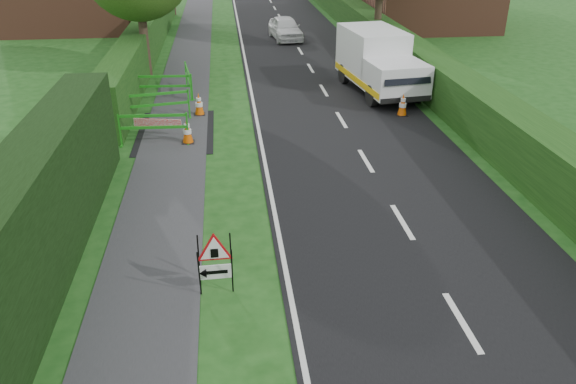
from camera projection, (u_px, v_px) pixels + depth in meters
ground at (329, 378)px, 8.52m from camera, size 120.00×120.00×0.00m
road_surface at (276, 10)px, 39.84m from camera, size 6.00×90.00×0.02m
footpath at (198, 12)px, 39.28m from camera, size 2.00×90.00×0.02m
hedge_west_far at (149, 55)px, 27.54m from camera, size 1.00×24.00×1.80m
hedge_east at (414, 81)px, 23.38m from camera, size 1.20×50.00×1.50m
triangle_sign at (213, 259)px, 10.05m from camera, size 0.76×0.76×1.09m
works_van at (378, 61)px, 21.50m from camera, size 2.56×5.20×2.28m
traffic_cone_0 at (403, 105)px, 19.25m from camera, size 0.38×0.38×0.79m
traffic_cone_1 at (392, 89)px, 20.89m from camera, size 0.38×0.38×0.79m
traffic_cone_2 at (378, 78)px, 22.27m from camera, size 0.38×0.38×0.79m
traffic_cone_3 at (187, 131)px, 16.96m from camera, size 0.38×0.38×0.79m
traffic_cone_4 at (199, 104)px, 19.31m from camera, size 0.38×0.38×0.79m
ped_barrier_0 at (153, 125)px, 16.74m from camera, size 2.07×0.44×1.00m
ped_barrier_1 at (158, 102)px, 18.71m from camera, size 2.09×0.70×1.00m
ped_barrier_2 at (164, 84)px, 20.68m from camera, size 2.08×0.49×1.00m
ped_barrier_3 at (188, 77)px, 21.52m from camera, size 0.62×2.09×1.00m
redwhite_plank at (159, 136)px, 17.64m from camera, size 1.48×0.34×0.25m
hatchback_car at (285, 28)px, 30.66m from camera, size 1.80×3.70×1.22m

